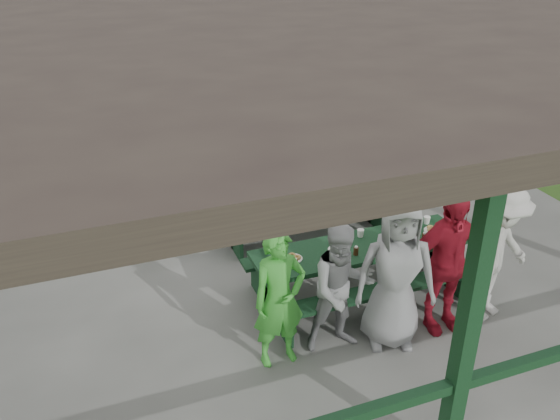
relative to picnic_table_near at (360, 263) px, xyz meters
name	(u,v)px	position (x,y,z in m)	size (l,w,h in m)	color
ground	(292,261)	(-0.45, 1.20, -0.58)	(90.00, 90.00, 0.00)	#2E4F18
concrete_slab	(292,259)	(-0.45, 1.20, -0.53)	(10.00, 8.00, 0.10)	#61615C
pavilion_structure	(294,42)	(-0.45, 1.20, 2.59)	(10.60, 8.60, 3.24)	black
picnic_table_near	(360,263)	(0.00, 0.00, 0.00)	(2.79, 1.39, 0.75)	black
picnic_table_far	(298,199)	(-0.03, 2.00, 0.00)	(2.67, 1.39, 0.75)	black
table_setting	(376,239)	(0.22, 0.02, 0.30)	(2.19, 0.45, 0.10)	white
contestant_green	(279,299)	(-1.40, -0.80, 0.34)	(0.60, 0.39, 1.64)	green
contestant_grey_left	(342,289)	(-0.67, -0.82, 0.31)	(0.77, 0.60, 1.58)	gray
contestant_grey_mid	(396,273)	(-0.07, -0.94, 0.45)	(0.91, 0.59, 1.86)	gray
contestant_red	(446,263)	(0.61, -0.92, 0.41)	(1.05, 0.44, 1.79)	maroon
contestant_white_fedora	(496,253)	(1.30, -0.94, 0.41)	(1.28, 0.94, 1.82)	beige
spectator_lblue	(244,160)	(-0.61, 2.91, 0.40)	(1.63, 0.52, 1.76)	#7B9DBF
spectator_blue	(152,164)	(-2.04, 3.32, 0.38)	(0.62, 0.41, 1.71)	teal
spectator_grey	(345,151)	(1.23, 2.94, 0.28)	(0.74, 0.58, 1.52)	gray
pickup_truck	(281,71)	(2.36, 9.03, 0.15)	(2.43, 5.27, 1.46)	silver
farm_trailer	(138,100)	(-1.55, 8.11, 0.04)	(3.59, 1.62, 1.26)	#1B4997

